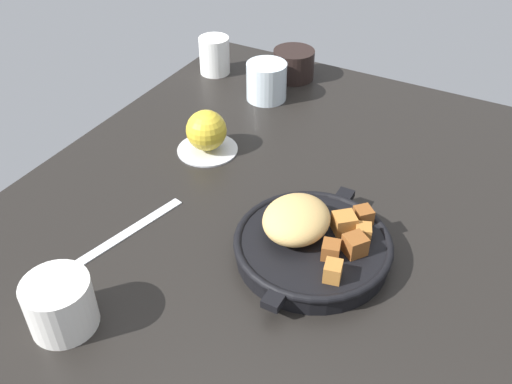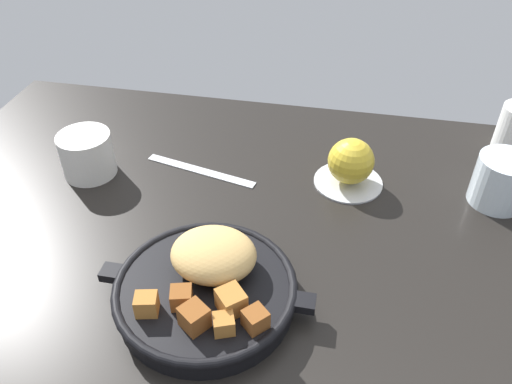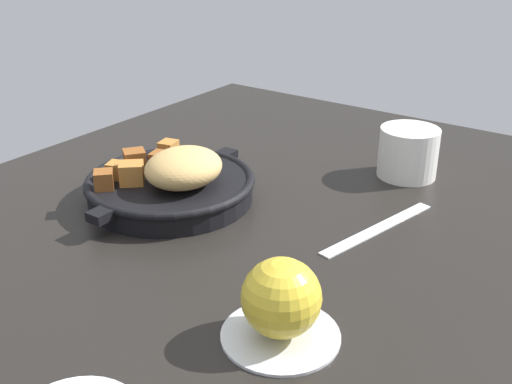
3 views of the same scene
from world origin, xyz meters
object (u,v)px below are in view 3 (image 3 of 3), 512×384
Objects in this scene: butter_knife at (378,228)px; cast_iron_skillet at (172,183)px; red_apple at (281,298)px; ceramic_mug_white at (408,152)px.

cast_iron_skillet is at bearing -58.74° from butter_knife.
red_apple is 0.86× the size of ceramic_mug_white.
cast_iron_skillet is 31.74cm from red_apple.
ceramic_mug_white is at bearing -172.51° from red_apple.
butter_knife is at bearing 108.17° from cast_iron_skillet.
red_apple is (15.73, 27.52, 1.57)cm from cast_iron_skillet.
cast_iron_skillet is 34.17cm from ceramic_mug_white.
cast_iron_skillet and red_apple have the same top height.
cast_iron_skillet is 27.37cm from butter_knife.
red_apple is 24.62cm from butter_knife.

